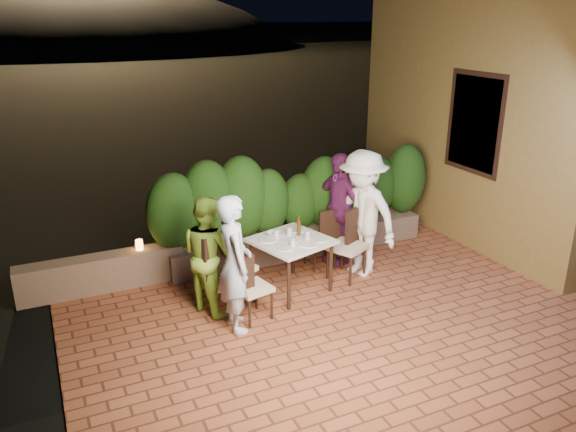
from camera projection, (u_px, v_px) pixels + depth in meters
ground at (366, 325)px, 6.90m from camera, size 400.00×400.00×0.00m
terrace_floor at (345, 310)px, 7.35m from camera, size 7.00×6.00×0.15m
building_wall at (495, 84)px, 9.17m from camera, size 1.60×5.00×5.00m
window_pane at (476, 123)px, 8.61m from camera, size 0.08×1.00×1.40m
window_frame at (475, 123)px, 8.60m from camera, size 0.06×1.15×1.55m
planter at (299, 241)px, 8.87m from camera, size 4.20×0.55×0.40m
hedge at (299, 196)px, 8.61m from camera, size 4.00×0.70×1.10m
parapet at (102, 273)px, 7.66m from camera, size 2.20×0.30×0.50m
hill at (79, 87)px, 60.18m from camera, size 52.00×40.00×22.00m
dining_table at (291, 265)px, 7.60m from camera, size 1.15×1.15×0.75m
plate_nw at (286, 248)px, 7.19m from camera, size 0.21×0.21×0.01m
plate_sw at (268, 240)px, 7.45m from camera, size 0.24×0.24×0.01m
plate_ne at (320, 239)px, 7.46m from camera, size 0.24×0.24×0.01m
plate_se at (296, 230)px, 7.79m from camera, size 0.25×0.25×0.01m
plate_centre at (292, 240)px, 7.44m from camera, size 0.21×0.21×0.01m
plate_front at (308, 244)px, 7.30m from camera, size 0.25×0.25×0.01m
glass_nw at (293, 242)px, 7.24m from camera, size 0.07×0.07×0.11m
glass_sw at (276, 234)px, 7.53m from camera, size 0.06×0.06×0.11m
glass_ne at (307, 235)px, 7.46m from camera, size 0.07×0.07×0.12m
glass_se at (289, 231)px, 7.61m from camera, size 0.07×0.07×0.12m
beer_bottle at (299, 225)px, 7.57m from camera, size 0.06×0.06×0.29m
bowl at (274, 234)px, 7.61m from camera, size 0.26×0.26×0.05m
chair_left_front at (253, 287)px, 6.87m from camera, size 0.49×0.49×0.87m
chair_left_back at (232, 267)px, 7.18m from camera, size 0.66×0.66×1.06m
chair_right_front at (347, 245)px, 7.93m from camera, size 0.63×0.63×1.01m
chair_right_back at (320, 239)px, 8.30m from camera, size 0.43×0.43×0.88m
diner_blue at (235, 264)px, 6.54m from camera, size 0.46×0.65×1.68m
diner_green at (208, 254)px, 7.00m from camera, size 0.82×0.91×1.52m
diner_white at (362, 214)px, 7.93m from camera, size 1.02×1.34×1.83m
diner_purple at (339, 209)px, 8.35m from camera, size 0.64×1.07×1.70m
parapet_lamp at (139, 245)px, 7.76m from camera, size 0.10×0.10×0.14m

